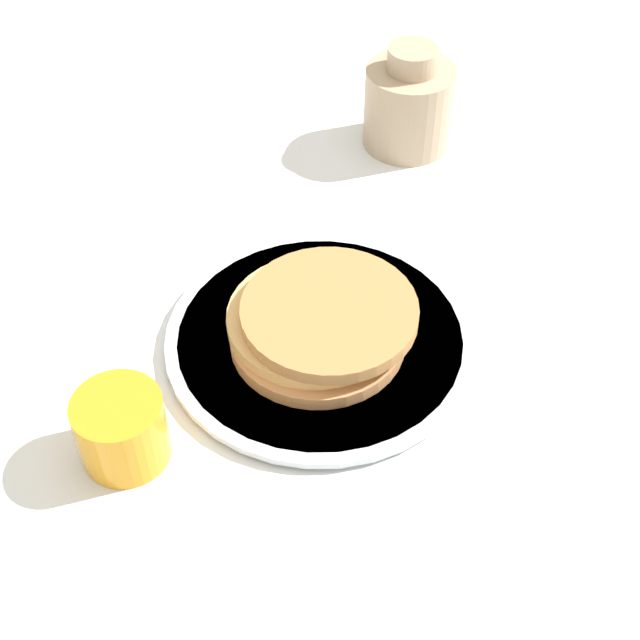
% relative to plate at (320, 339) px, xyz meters
% --- Properties ---
extents(ground_plane, '(4.00, 4.00, 0.00)m').
position_rel_plate_xyz_m(ground_plane, '(0.02, -0.01, -0.01)').
color(ground_plane, white).
extents(plate, '(0.30, 0.30, 0.01)m').
position_rel_plate_xyz_m(plate, '(0.00, 0.00, 0.00)').
color(plate, silver).
rests_on(plate, ground_plane).
extents(pancake_stack, '(0.18, 0.18, 0.04)m').
position_rel_plate_xyz_m(pancake_stack, '(-0.00, -0.00, 0.03)').
color(pancake_stack, tan).
rests_on(pancake_stack, plate).
extents(juice_glass, '(0.08, 0.08, 0.07)m').
position_rel_plate_xyz_m(juice_glass, '(-0.21, -0.03, 0.03)').
color(juice_glass, orange).
rests_on(juice_glass, ground_plane).
extents(cream_jug, '(0.11, 0.11, 0.13)m').
position_rel_plate_xyz_m(cream_jug, '(0.25, 0.24, 0.05)').
color(cream_jug, tan).
rests_on(cream_jug, ground_plane).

